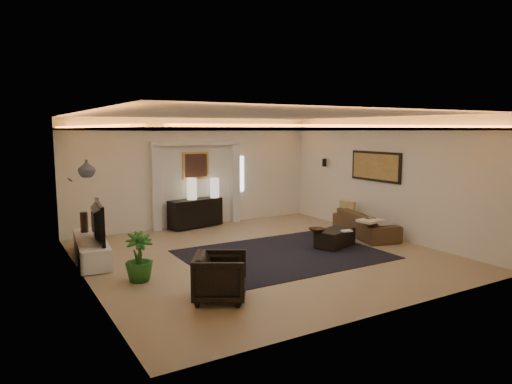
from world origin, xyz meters
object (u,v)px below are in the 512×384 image
console (195,213)px  coffee_table (335,238)px  sofa (365,224)px  armchair (220,277)px

console → coffee_table: bearing=-72.0°
sofa → armchair: size_ratio=2.54×
console → armchair: console is taller
console → sofa: (3.24, -3.02, -0.10)m
sofa → coffee_table: 1.42m
armchair → sofa: bearing=-36.4°
armchair → coffee_table: bearing=-34.9°
console → sofa: console is taller
sofa → armchair: armchair is taller
sofa → armchair: bearing=126.8°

